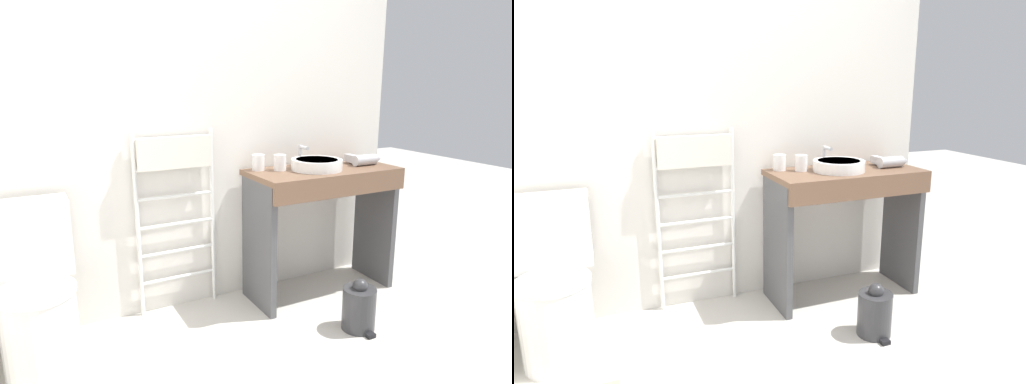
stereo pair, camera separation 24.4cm
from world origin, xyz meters
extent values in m
cube|color=silver|center=(0.00, 1.44, 1.29)|extent=(2.78, 0.12, 2.58)
cylinder|color=white|center=(-1.00, 0.99, 0.21)|extent=(0.35, 0.35, 0.43)
cylinder|color=white|center=(-1.00, 0.99, 0.44)|extent=(0.36, 0.36, 0.02)
cube|color=white|center=(-1.00, 1.24, 0.62)|extent=(0.39, 0.19, 0.39)
cylinder|color=silver|center=(-1.00, 1.24, 0.82)|extent=(0.05, 0.05, 0.01)
cylinder|color=white|center=(-0.43, 1.35, 0.56)|extent=(0.02, 0.02, 1.11)
cylinder|color=white|center=(0.04, 1.35, 0.56)|extent=(0.02, 0.02, 1.11)
cylinder|color=white|center=(-0.20, 1.35, 0.20)|extent=(0.47, 0.02, 0.02)
cylinder|color=white|center=(-0.20, 1.35, 0.37)|extent=(0.47, 0.02, 0.02)
cylinder|color=white|center=(-0.20, 1.35, 0.55)|extent=(0.47, 0.02, 0.02)
cylinder|color=white|center=(-0.20, 1.35, 0.72)|extent=(0.47, 0.02, 0.02)
cylinder|color=white|center=(-0.20, 1.35, 0.90)|extent=(0.47, 0.02, 0.02)
cylinder|color=white|center=(-0.20, 1.35, 1.07)|extent=(0.47, 0.02, 0.02)
cube|color=silver|center=(-0.20, 1.32, 0.99)|extent=(0.44, 0.04, 0.19)
cube|color=brown|center=(0.71, 1.13, 0.83)|extent=(0.96, 0.45, 0.03)
cube|color=brown|center=(0.71, 0.92, 0.76)|extent=(0.96, 0.02, 0.10)
cube|color=#4C4C4F|center=(0.25, 1.13, 0.40)|extent=(0.04, 0.39, 0.81)
cube|color=#4C4C4F|center=(1.18, 1.13, 0.40)|extent=(0.04, 0.39, 0.81)
cylinder|color=white|center=(0.66, 1.12, 0.88)|extent=(0.32, 0.32, 0.07)
cylinder|color=silver|center=(0.66, 1.12, 0.91)|extent=(0.27, 0.27, 0.01)
cylinder|color=silver|center=(0.66, 1.32, 0.91)|extent=(0.02, 0.02, 0.13)
cylinder|color=silver|center=(0.66, 1.27, 0.97)|extent=(0.02, 0.09, 0.02)
cylinder|color=white|center=(0.32, 1.28, 0.89)|extent=(0.08, 0.08, 0.10)
cylinder|color=white|center=(0.44, 1.21, 0.89)|extent=(0.08, 0.08, 0.10)
cylinder|color=#B7B7BC|center=(1.03, 1.10, 0.88)|extent=(0.17, 0.07, 0.07)
cone|color=#9C9CA0|center=(1.14, 1.10, 0.88)|extent=(0.06, 0.06, 0.06)
cube|color=#B7B7BC|center=(0.99, 1.19, 0.88)|extent=(0.04, 0.11, 0.05)
cylinder|color=#333335|center=(0.63, 0.62, 0.12)|extent=(0.19, 0.19, 0.25)
sphere|color=#333335|center=(0.63, 0.62, 0.27)|extent=(0.09, 0.09, 0.09)
cube|color=black|center=(0.63, 0.51, 0.01)|extent=(0.05, 0.04, 0.02)
camera|label=1|loc=(-0.99, -1.21, 1.40)|focal=32.00mm
camera|label=2|loc=(-0.76, -1.31, 1.40)|focal=32.00mm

